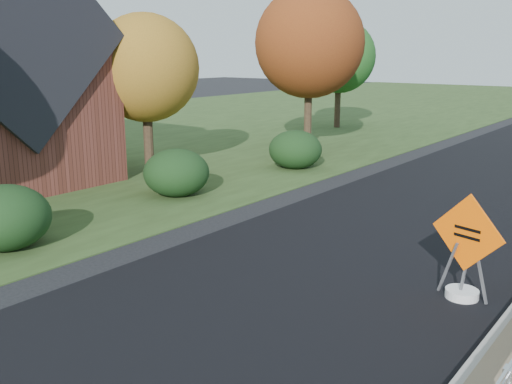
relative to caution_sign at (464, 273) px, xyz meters
The scene contains 9 objects.
grass_verge_near 25.49m from the caution_sign, 151.12° to the left, with size 30.00×120.00×0.03m, color #2C411B.
milled_overlay 12.61m from the caution_sign, 102.43° to the left, with size 7.20×120.00×0.01m, color black.
hedge_south 10.02m from the caution_sign, 158.38° to the right, with size 2.09×2.09×1.52m, color black.
hedge_mid 10.08m from the caution_sign, 166.76° to the left, with size 2.09×2.09×1.52m, color black.
hedge_north 12.48m from the caution_sign, 138.26° to the left, with size 2.09×2.09×1.52m, color black.
tree_near_yellow 14.39m from the caution_sign, 162.06° to the left, with size 3.96×3.96×5.88m.
tree_near_red 17.28m from the caution_sign, 132.58° to the left, with size 4.95×4.95×7.35m.
tree_near_back 25.12m from the caution_sign, 125.17° to the left, with size 4.29×4.29×6.37m.
caution_sign is the anchor object (origin of this frame).
Camera 1 is at (1.29, -12.43, 4.44)m, focal length 40.00 mm.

